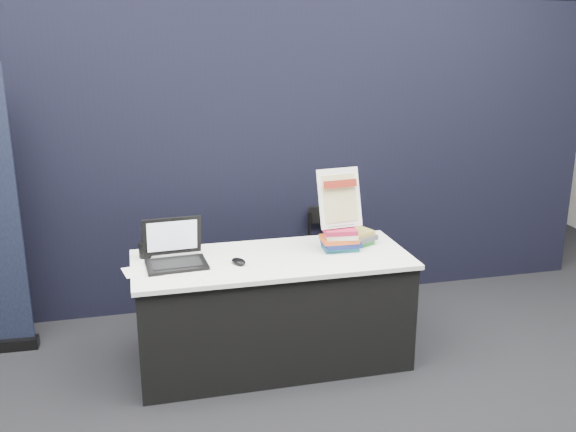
% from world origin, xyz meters
% --- Properties ---
extents(floor, '(8.00, 8.00, 0.00)m').
position_xyz_m(floor, '(0.00, 0.00, 0.00)').
color(floor, black).
rests_on(floor, ground).
extents(wall_back, '(8.00, 0.02, 3.50)m').
position_xyz_m(wall_back, '(0.00, 4.00, 1.75)').
color(wall_back, beige).
rests_on(wall_back, floor).
extents(drape_partition, '(6.00, 0.08, 2.40)m').
position_xyz_m(drape_partition, '(0.00, 1.60, 1.20)').
color(drape_partition, black).
rests_on(drape_partition, floor).
extents(display_table, '(1.80, 0.75, 0.75)m').
position_xyz_m(display_table, '(0.00, 0.55, 0.38)').
color(display_table, black).
rests_on(display_table, floor).
extents(laptop, '(0.39, 0.32, 0.28)m').
position_xyz_m(laptop, '(-0.62, 0.59, 0.82)').
color(laptop, black).
rests_on(laptop, display_table).
extents(mouse, '(0.11, 0.14, 0.04)m').
position_xyz_m(mouse, '(-0.23, 0.48, 0.77)').
color(mouse, black).
rests_on(mouse, display_table).
extents(brochure_left, '(0.29, 0.23, 0.00)m').
position_xyz_m(brochure_left, '(-0.81, 0.51, 0.75)').
color(brochure_left, white).
rests_on(brochure_left, display_table).
extents(brochure_mid, '(0.29, 0.21, 0.00)m').
position_xyz_m(brochure_mid, '(-0.57, 0.46, 0.75)').
color(brochure_mid, silver).
rests_on(brochure_mid, display_table).
extents(brochure_right, '(0.34, 0.29, 0.00)m').
position_xyz_m(brochure_right, '(-0.37, 0.35, 0.75)').
color(brochure_right, white).
rests_on(brochure_right, display_table).
extents(pen_cup, '(0.10, 0.10, 0.10)m').
position_xyz_m(pen_cup, '(-0.80, 0.75, 0.80)').
color(pen_cup, black).
rests_on(pen_cup, display_table).
extents(book_stack_tall, '(0.24, 0.20, 0.15)m').
position_xyz_m(book_stack_tall, '(0.48, 0.59, 0.83)').
color(book_stack_tall, '#18555C').
rests_on(book_stack_tall, display_table).
extents(book_stack_short, '(0.27, 0.24, 0.09)m').
position_xyz_m(book_stack_short, '(0.63, 0.67, 0.80)').
color(book_stack_short, '#1D6F24').
rests_on(book_stack_short, display_table).
extents(info_sign, '(0.31, 0.16, 0.40)m').
position_xyz_m(info_sign, '(0.48, 0.62, 1.10)').
color(info_sign, black).
rests_on(info_sign, book_stack_tall).
extents(stacking_chair, '(0.42, 0.43, 0.80)m').
position_xyz_m(stacking_chair, '(0.68, 1.34, 0.44)').
color(stacking_chair, black).
rests_on(stacking_chair, floor).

